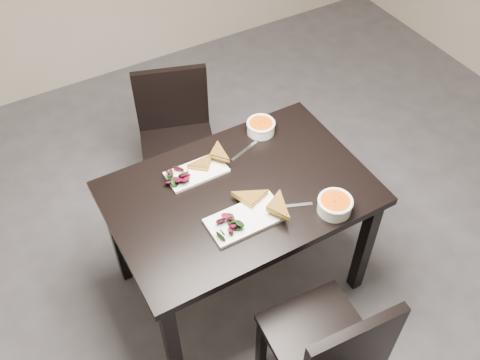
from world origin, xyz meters
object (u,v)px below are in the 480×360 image
Objects in this scene: table at (240,204)px; soup_bowl_near at (335,204)px; chair_near at (330,347)px; chair_far at (176,133)px; soup_bowl_far at (261,126)px; plate_near at (246,219)px; plate_far at (197,172)px.

table is 0.46m from soup_bowl_near.
chair_near is 1.00× the size of chair_far.
soup_bowl_far is (-0.02, 0.61, -0.00)m from soup_bowl_near.
table is at bearing -72.88° from chair_far.
plate_near is at bearing -76.54° from chair_far.
chair_near reaches higher than table.
plate_near is (-0.06, -0.17, 0.11)m from table.
soup_bowl_near is at bearing -49.57° from plate_far.
table is 3.49× the size of plate_near.
table is at bearing -134.33° from soup_bowl_far.
chair_far is 2.47× the size of plate_near.
plate_far is at bearing -166.27° from soup_bowl_far.
soup_bowl_far is at bearing 13.73° from plate_far.
plate_near is 2.35× the size of soup_bowl_far.
chair_near reaches higher than plate_near.
table is 0.44m from soup_bowl_far.
chair_far reaches higher than plate_far.
chair_far is (0.00, 1.53, 0.00)m from chair_near.
soup_bowl_far is (0.35, 0.46, 0.03)m from plate_near.
table is at bearing 68.82° from plate_near.
table is 8.20× the size of soup_bowl_far.
plate_far is at bearing 122.63° from table.
chair_near is (0.01, -0.74, -0.17)m from table.
table is 4.17× the size of plate_far.
plate_far is (-0.14, 0.94, 0.27)m from chair_near.
chair_far is (0.02, 0.78, -0.17)m from table.
table is at bearing 94.94° from chair_near.
chair_far is at bearing 85.23° from plate_near.
chair_near is at bearing -89.16° from table.
plate_near is at bearing 101.50° from chair_near.
plate_near is at bearing -111.18° from table.
table is 0.26m from plate_far.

